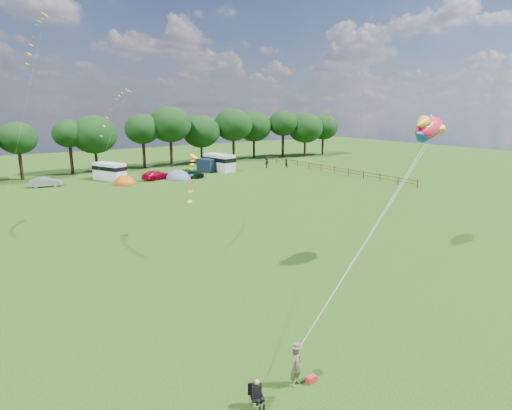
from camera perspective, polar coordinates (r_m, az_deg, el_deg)
ground_plane at (r=24.01m, az=11.14°, el=-13.01°), size 180.00×180.00×0.00m
tree_line at (r=73.05m, az=-17.92°, el=9.33°), size 102.98×10.98×10.27m
fence at (r=69.31m, az=9.53°, el=4.91°), size 0.12×33.12×1.20m
car_b at (r=62.46m, az=-26.24°, el=2.77°), size 3.83×2.01×1.29m
car_c at (r=63.39m, az=-13.20°, el=3.92°), size 4.65×3.19×1.29m
car_d at (r=63.34m, az=-8.96°, el=4.10°), size 5.03×2.89×1.30m
campervan_c at (r=64.86m, az=-18.94°, el=4.34°), size 3.91×5.37×2.42m
campervan_d at (r=69.91m, az=-4.95°, el=5.74°), size 3.42×5.92×2.73m
tent_orange at (r=60.65m, az=-17.09°, el=2.68°), size 3.01×3.30×2.36m
tent_greyblue at (r=62.95m, az=-10.28°, el=3.42°), size 3.64×3.98×2.70m
awning_navy at (r=69.73m, az=-6.18°, el=5.35°), size 4.13×3.79×2.09m
kite_flyer at (r=17.45m, az=5.39°, el=-20.60°), size 0.68×0.55×1.63m
camp_chair at (r=16.47m, az=0.05°, el=-23.50°), size 0.58×0.60×1.11m
kite_bag at (r=18.02m, az=7.36°, el=-22.04°), size 0.40×0.28×0.27m
fish_kite at (r=30.38m, az=21.88°, el=9.48°), size 4.11×2.16×2.15m
streamer_kite_a at (r=42.35m, az=-27.19°, el=19.79°), size 3.31×5.64×5.77m
streamer_kite_b at (r=37.65m, az=-18.00°, el=12.79°), size 4.14×4.62×3.76m
streamer_kite_c at (r=32.51m, az=-8.51°, el=4.70°), size 3.10×4.84×2.77m
walker_a at (r=73.39m, az=4.00°, el=5.55°), size 0.79×0.55×1.51m
walker_b at (r=73.05m, az=1.40°, el=5.67°), size 1.30×0.94×1.83m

